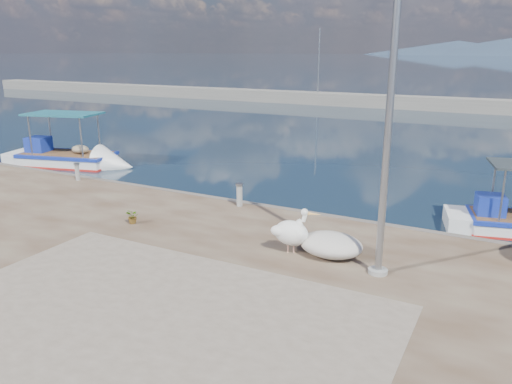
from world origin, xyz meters
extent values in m
plane|color=#162635|center=(0.00, 0.00, 0.00)|extent=(1400.00, 1400.00, 0.00)
cube|color=gray|center=(1.00, -3.00, 0.50)|extent=(9.00, 7.00, 0.01)
cube|color=gray|center=(0.00, 40.00, 0.60)|extent=(120.00, 2.20, 1.20)
cylinder|color=gray|center=(-12.00, 40.00, 4.00)|extent=(0.16, 0.16, 7.00)
cone|color=#28384C|center=(-70.00, 650.00, 8.00)|extent=(220.00, 220.00, 16.00)
cube|color=white|center=(-12.45, 7.77, 0.08)|extent=(6.44, 3.46, 1.01)
cube|color=navy|center=(-12.45, 7.77, 0.53)|extent=(4.79, 3.10, 0.15)
cube|color=#AD1B15|center=(-12.45, 7.77, 0.02)|extent=(4.79, 3.08, 0.13)
cube|color=navy|center=(-13.94, 7.39, 0.95)|extent=(1.16, 1.16, 0.74)
cube|color=#185262|center=(-12.45, 7.77, 2.49)|extent=(3.74, 2.68, 0.08)
cube|color=navy|center=(6.24, 7.44, 0.81)|extent=(0.98, 0.98, 0.63)
cylinder|color=tan|center=(1.99, 1.76, 0.65)|extent=(0.04, 0.04, 0.29)
cylinder|color=tan|center=(2.12, 1.82, 0.65)|extent=(0.04, 0.04, 0.29)
ellipsoid|color=white|center=(2.06, 1.79, 1.03)|extent=(1.03, 0.86, 0.63)
cylinder|color=white|center=(2.30, 1.90, 1.34)|extent=(0.23, 0.19, 0.54)
sphere|color=white|center=(2.34, 1.92, 1.57)|extent=(0.18, 0.18, 0.18)
cone|color=#F8B860|center=(2.53, 2.01, 1.53)|extent=(0.43, 0.26, 0.13)
cylinder|color=gray|center=(4.30, 1.62, 4.00)|extent=(0.16, 0.16, 7.00)
cylinder|color=gray|center=(4.30, 1.62, 0.55)|extent=(0.44, 0.44, 0.10)
cylinder|color=gray|center=(-1.01, 4.56, 0.87)|extent=(0.19, 0.19, 0.73)
cylinder|color=gray|center=(-1.01, 4.56, 1.23)|extent=(0.25, 0.25, 0.06)
cylinder|color=gray|center=(-8.24, 4.51, 0.83)|extent=(0.17, 0.17, 0.65)
cylinder|color=gray|center=(-8.24, 4.51, 1.15)|extent=(0.22, 0.22, 0.06)
imported|color=#33722D|center=(-2.92, 1.62, 0.72)|extent=(0.45, 0.41, 0.44)
ellipsoid|color=silver|center=(3.01, 2.05, 0.80)|extent=(1.57, 1.18, 0.59)
camera|label=1|loc=(6.72, -8.89, 5.40)|focal=35.00mm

